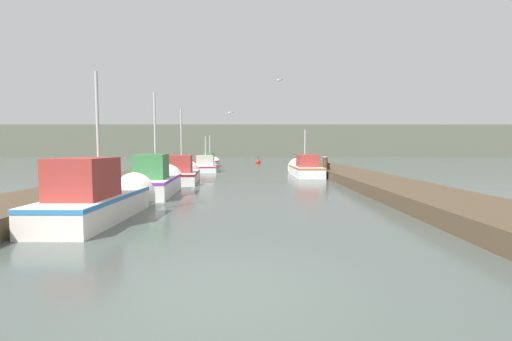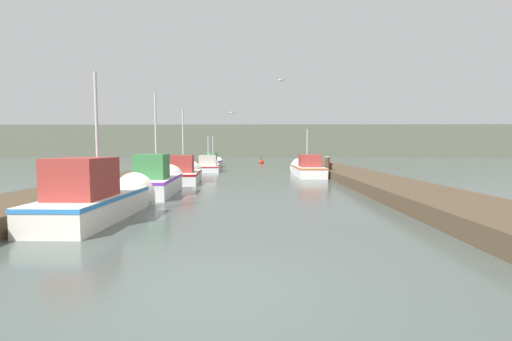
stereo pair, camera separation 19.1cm
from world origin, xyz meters
TOP-DOWN VIEW (x-y plane):
  - ground_plane at (0.00, 0.00)m, footprint 200.00×200.00m
  - dock_left at (-6.09, 16.00)m, footprint 2.73×40.00m
  - dock_right at (6.09, 16.00)m, footprint 2.73×40.00m
  - distant_shore_ridge at (0.00, 69.43)m, footprint 120.00×16.00m
  - fishing_boat_0 at (-3.80, 4.86)m, footprint 1.58×4.94m
  - fishing_boat_1 at (-3.72, 9.79)m, footprint 1.90×5.07m
  - fishing_boat_2 at (-3.68, 14.64)m, footprint 2.17×5.05m
  - fishing_boat_3 at (3.67, 18.63)m, footprint 1.80×5.70m
  - fishing_boat_4 at (-3.63, 23.14)m, footprint 2.18×5.10m
  - fishing_boat_5 at (-3.93, 27.95)m, footprint 1.51×4.43m
  - mooring_piling_0 at (4.75, 16.94)m, footprint 0.32×0.32m
  - mooring_piling_1 at (4.94, 17.16)m, footprint 0.36×0.36m
  - channel_buoy at (0.65, 35.23)m, footprint 0.58×0.58m
  - seagull_lead at (-1.22, 17.11)m, footprint 0.56×0.31m
  - seagull_1 at (1.66, 14.84)m, footprint 0.56×0.31m

SIDE VIEW (x-z plane):
  - ground_plane at x=0.00m, z-range 0.00..0.00m
  - channel_buoy at x=0.65m, z-range -0.38..0.70m
  - dock_left at x=-6.09m, z-range 0.00..0.48m
  - dock_right at x=6.09m, z-range 0.00..0.48m
  - fishing_boat_4 at x=-3.63m, z-range -1.29..2.06m
  - fishing_boat_2 at x=-3.68m, z-range -1.81..2.66m
  - fishing_boat_5 at x=-3.93m, z-range -1.24..2.11m
  - fishing_boat_3 at x=3.67m, z-range -1.29..2.23m
  - mooring_piling_1 at x=4.94m, z-range 0.01..0.97m
  - fishing_boat_1 at x=-3.72m, z-range -1.74..2.78m
  - fishing_boat_0 at x=-3.80m, z-range -1.60..2.70m
  - mooring_piling_0 at x=4.75m, z-range 0.01..1.32m
  - distant_shore_ridge at x=0.00m, z-range 0.00..6.20m
  - seagull_lead at x=-1.22m, z-range 3.98..4.11m
  - seagull_1 at x=1.66m, z-range 5.53..5.66m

